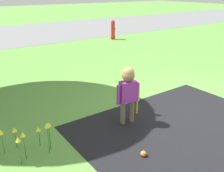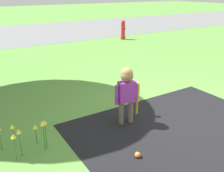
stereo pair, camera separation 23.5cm
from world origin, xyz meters
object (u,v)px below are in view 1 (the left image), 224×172
(baseball_bat, at_px, (137,93))
(sports_ball, at_px, (143,154))
(child, at_px, (128,88))
(fire_hydrant, at_px, (113,30))

(baseball_bat, bearing_deg, sports_ball, -126.77)
(child, height_order, fire_hydrant, child)
(baseball_bat, height_order, sports_ball, baseball_bat)
(child, xyz_separation_m, baseball_bat, (0.31, 0.13, -0.22))
(child, relative_size, baseball_bat, 1.59)
(child, bearing_deg, fire_hydrant, 66.66)
(sports_ball, distance_m, fire_hydrant, 7.67)
(baseball_bat, relative_size, fire_hydrant, 0.74)
(child, xyz_separation_m, sports_ball, (-0.36, -0.77, -0.54))
(child, bearing_deg, sports_ball, -104.59)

